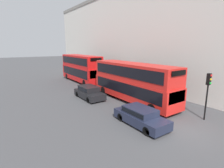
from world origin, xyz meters
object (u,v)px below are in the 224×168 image
at_px(bus_leading, 132,80).
at_px(traffic_light, 208,87).
at_px(bus_second_in_queue, 81,67).
at_px(car_dark_sedan, 140,116).
at_px(car_hatchback, 89,92).

relative_size(bus_leading, traffic_light, 2.93).
height_order(bus_second_in_queue, car_dark_sedan, bus_second_in_queue).
distance_m(car_dark_sedan, traffic_light, 5.82).
bearing_deg(bus_second_in_queue, traffic_light, -85.57).
height_order(bus_leading, car_hatchback, bus_leading).
bearing_deg(car_hatchback, car_dark_sedan, -90.00).
bearing_deg(car_dark_sedan, traffic_light, -24.82).
xyz_separation_m(car_hatchback, traffic_light, (4.95, -10.65, 1.98)).
distance_m(bus_leading, traffic_light, 7.34).
relative_size(bus_second_in_queue, traffic_light, 2.73).
bearing_deg(traffic_light, bus_leading, 102.23).
bearing_deg(traffic_light, bus_second_in_queue, 94.43).
distance_m(bus_leading, bus_second_in_queue, 12.89).
bearing_deg(traffic_light, car_dark_sedan, 155.18).
xyz_separation_m(bus_second_in_queue, car_hatchback, (-3.40, -9.39, -1.67)).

